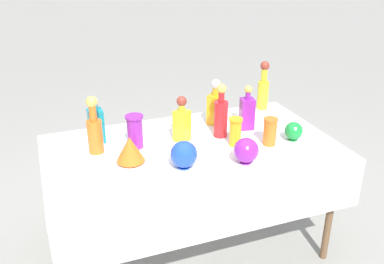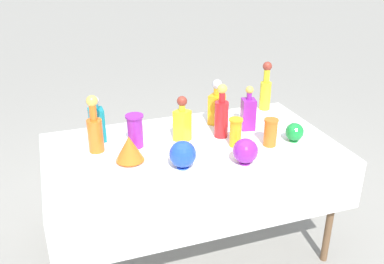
# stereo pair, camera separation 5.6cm
# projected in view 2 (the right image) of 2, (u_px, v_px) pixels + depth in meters

# --- Properties ---
(ground_plane) EXTENTS (40.00, 40.00, 0.00)m
(ground_plane) POSITION_uv_depth(u_px,v_px,m) (192.00, 247.00, 2.90)
(ground_plane) COLOR gray
(display_table) EXTENTS (1.74, 1.00, 0.76)m
(display_table) POSITION_uv_depth(u_px,v_px,m) (194.00, 158.00, 2.58)
(display_table) COLOR white
(display_table) RESTS_ON ground
(tall_bottle_0) EXTENTS (0.09, 0.09, 0.35)m
(tall_bottle_0) POSITION_uv_depth(u_px,v_px,m) (221.00, 115.00, 2.66)
(tall_bottle_0) COLOR red
(tall_bottle_0) RESTS_ON display_table
(tall_bottle_1) EXTENTS (0.09, 0.09, 0.35)m
(tall_bottle_1) POSITION_uv_depth(u_px,v_px,m) (95.00, 129.00, 2.48)
(tall_bottle_1) COLOR orange
(tall_bottle_1) RESTS_ON display_table
(tall_bottle_2) EXTENTS (0.08, 0.08, 0.36)m
(tall_bottle_2) POSITION_uv_depth(u_px,v_px,m) (266.00, 89.00, 3.09)
(tall_bottle_2) COLOR yellow
(tall_bottle_2) RESTS_ON display_table
(square_decanter_0) EXTENTS (0.13, 0.13, 0.31)m
(square_decanter_0) POSITION_uv_depth(u_px,v_px,m) (217.00, 105.00, 2.85)
(square_decanter_0) COLOR orange
(square_decanter_0) RESTS_ON display_table
(square_decanter_1) EXTENTS (0.12, 0.12, 0.29)m
(square_decanter_1) POSITION_uv_depth(u_px,v_px,m) (182.00, 122.00, 2.62)
(square_decanter_1) COLOR yellow
(square_decanter_1) RESTS_ON display_table
(square_decanter_2) EXTENTS (0.09, 0.09, 0.29)m
(square_decanter_2) POSITION_uv_depth(u_px,v_px,m) (97.00, 122.00, 2.61)
(square_decanter_2) COLOR teal
(square_decanter_2) RESTS_ON display_table
(square_decanter_3) EXTENTS (0.10, 0.10, 0.30)m
(square_decanter_3) POSITION_uv_depth(u_px,v_px,m) (248.00, 112.00, 2.78)
(square_decanter_3) COLOR purple
(square_decanter_3) RESTS_ON display_table
(slender_vase_0) EXTENTS (0.11, 0.11, 0.20)m
(slender_vase_0) POSITION_uv_depth(u_px,v_px,m) (135.00, 130.00, 2.55)
(slender_vase_0) COLOR purple
(slender_vase_0) RESTS_ON display_table
(slender_vase_1) EXTENTS (0.09, 0.09, 0.17)m
(slender_vase_1) POSITION_uv_depth(u_px,v_px,m) (270.00, 131.00, 2.57)
(slender_vase_1) COLOR orange
(slender_vase_1) RESTS_ON display_table
(slender_vase_2) EXTENTS (0.08, 0.08, 0.18)m
(slender_vase_2) POSITION_uv_depth(u_px,v_px,m) (236.00, 131.00, 2.56)
(slender_vase_2) COLOR orange
(slender_vase_2) RESTS_ON display_table
(fluted_vase_0) EXTENTS (0.16, 0.16, 0.16)m
(fluted_vase_0) POSITION_uv_depth(u_px,v_px,m) (129.00, 148.00, 2.39)
(fluted_vase_0) COLOR orange
(fluted_vase_0) RESTS_ON display_table
(round_bowl_0) EXTENTS (0.14, 0.14, 0.15)m
(round_bowl_0) POSITION_uv_depth(u_px,v_px,m) (245.00, 151.00, 2.37)
(round_bowl_0) COLOR purple
(round_bowl_0) RESTS_ON display_table
(round_bowl_1) EXTENTS (0.15, 0.15, 0.16)m
(round_bowl_1) POSITION_uv_depth(u_px,v_px,m) (183.00, 154.00, 2.32)
(round_bowl_1) COLOR blue
(round_bowl_1) RESTS_ON display_table
(round_bowl_2) EXTENTS (0.11, 0.11, 0.12)m
(round_bowl_2) POSITION_uv_depth(u_px,v_px,m) (295.00, 132.00, 2.63)
(round_bowl_2) COLOR #198C38
(round_bowl_2) RESTS_ON display_table
(price_tag_left) EXTENTS (0.05, 0.02, 0.04)m
(price_tag_left) POSITION_uv_depth(u_px,v_px,m) (194.00, 186.00, 2.15)
(price_tag_left) COLOR white
(price_tag_left) RESTS_ON display_table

